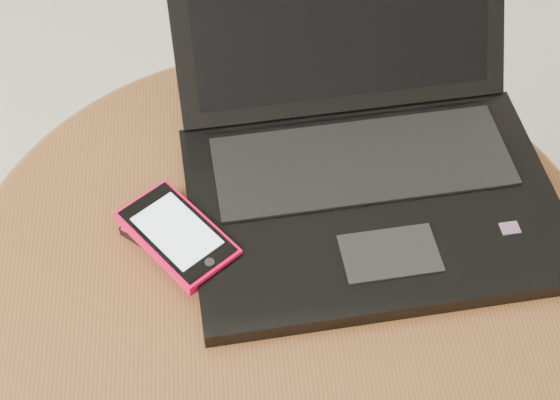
{
  "coord_description": "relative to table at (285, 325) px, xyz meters",
  "views": [
    {
      "loc": [
        -0.12,
        -0.4,
        1.16
      ],
      "look_at": [
        -0.08,
        0.06,
        0.57
      ],
      "focal_mm": 52.09,
      "sensor_mm": 36.0,
      "label": 1
    }
  ],
  "objects": [
    {
      "name": "table",
      "position": [
        0.0,
        0.0,
        0.0
      ],
      "size": [
        0.64,
        0.64,
        0.51
      ],
      "color": "brown",
      "rests_on": "ground"
    },
    {
      "name": "laptop",
      "position": [
        0.09,
        0.11,
        0.15
      ],
      "size": [
        0.39,
        0.4,
        0.21
      ],
      "color": "black",
      "rests_on": "table"
    },
    {
      "name": "phone_black",
      "position": [
        -0.09,
        0.04,
        0.12
      ],
      "size": [
        0.14,
        0.13,
        0.01
      ],
      "color": "black",
      "rests_on": "table"
    },
    {
      "name": "phone_pink",
      "position": [
        -0.1,
        0.03,
        0.13
      ],
      "size": [
        0.12,
        0.13,
        0.01
      ],
      "color": "#FF0542",
      "rests_on": "phone_black"
    }
  ]
}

